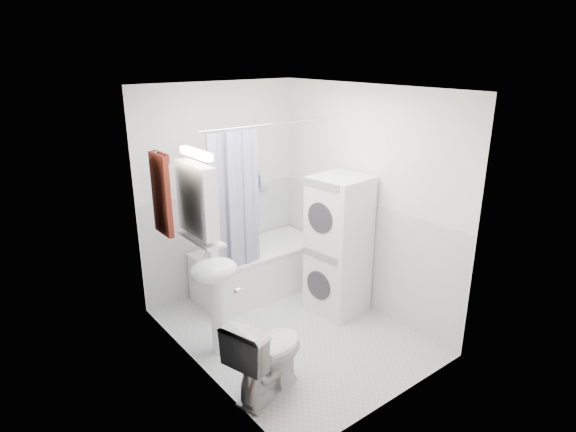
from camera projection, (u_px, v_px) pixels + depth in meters
floor at (291, 331)px, 4.89m from camera, size 2.60×2.60×0.00m
room_walls at (291, 191)px, 4.41m from camera, size 2.60×2.60×2.60m
wainscot at (273, 268)px, 4.91m from camera, size 1.98×2.58×2.58m
door at (237, 291)px, 3.60m from camera, size 0.05×2.00×2.00m
bathtub at (258, 267)px, 5.61m from camera, size 1.47×0.70×0.56m
tub_spout at (255, 210)px, 5.79m from camera, size 0.04×0.12×0.04m
curtain_rod at (271, 124)px, 4.85m from camera, size 1.65×0.02×0.02m
shower_curtain at (235, 203)px, 4.83m from camera, size 0.55×0.02×1.45m
sink at (215, 285)px, 4.34m from camera, size 0.44×0.37×1.04m
medicine_cabinet at (197, 198)px, 3.93m from camera, size 0.13×0.50×0.71m
shelf at (201, 239)px, 4.06m from camera, size 0.18×0.54×0.02m
shower_caddy at (259, 188)px, 5.72m from camera, size 0.22×0.06×0.02m
towel at (161, 193)px, 4.43m from camera, size 0.07×0.33×0.79m
washer_dryer at (338, 246)px, 5.08m from camera, size 0.60×0.59×1.50m
toilet at (267, 354)px, 3.92m from camera, size 0.82×0.60×0.72m
soap_pump at (213, 255)px, 4.36m from camera, size 0.08×0.17×0.08m
shelf_bottle at (210, 239)px, 3.93m from camera, size 0.07×0.18×0.07m
shelf_cup at (194, 228)px, 4.13m from camera, size 0.10×0.09×0.10m
shampoo_a at (249, 184)px, 5.62m from camera, size 0.13×0.17×0.13m
shampoo_b at (258, 184)px, 5.70m from camera, size 0.08×0.21×0.08m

